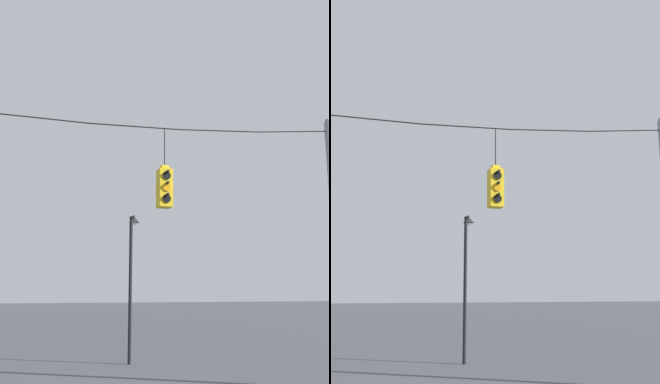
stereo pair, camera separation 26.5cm
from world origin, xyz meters
TOP-DOWN VIEW (x-y plane):
  - span_wire at (0.00, -0.30)m, footprint 15.99×0.03m
  - traffic_light_near_right_pole at (3.03, -0.31)m, footprint 0.34×0.46m
  - street_lamp at (3.67, 5.46)m, footprint 0.39×0.68m

SIDE VIEW (x-z plane):
  - street_lamp at x=3.67m, z-range 0.87..6.03m
  - traffic_light_near_right_pole at x=3.03m, z-range 3.97..6.00m
  - span_wire at x=0.00m, z-range 6.34..6.90m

